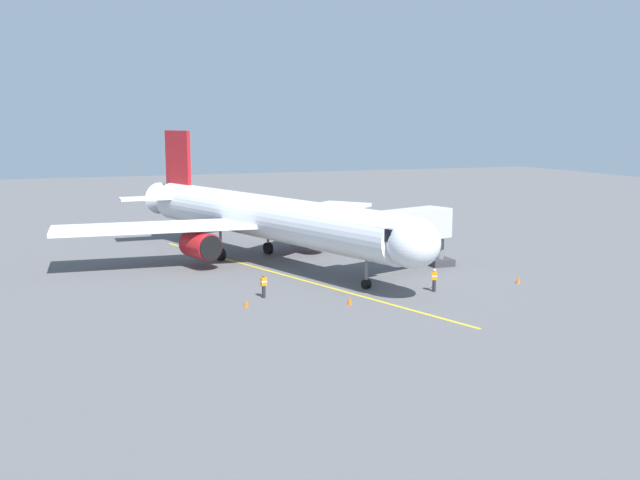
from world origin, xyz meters
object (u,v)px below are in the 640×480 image
object	(u,v)px
jet_bridge	(394,229)
ground_crew_wing_walker	(264,286)
ground_crew_marshaller	(434,280)
belt_loader_near_nose	(302,228)
safety_cone_nose_left	(518,280)
safety_cone_wing_starboard	(246,303)
safety_cone_nose_right	(434,285)
airplane	(261,217)
safety_cone_wing_port	(350,300)

from	to	relation	value
jet_bridge	ground_crew_wing_walker	distance (m)	13.25
jet_bridge	ground_crew_marshaller	bearing A→B (deg)	90.02
belt_loader_near_nose	safety_cone_nose_left	world-z (taller)	belt_loader_near_nose
safety_cone_nose_left	safety_cone_wing_starboard	distance (m)	21.53
safety_cone_nose_left	safety_cone_nose_right	xyz separation A→B (m)	(6.93, -0.84, 0.00)
airplane	safety_cone_nose_left	world-z (taller)	airplane
jet_bridge	safety_cone_nose_right	size ratio (longest dim) A/B	20.67
airplane	jet_bridge	distance (m)	12.50
ground_crew_marshaller	safety_cone_nose_left	bearing A→B (deg)	-179.21
airplane	safety_cone_wing_port	distance (m)	17.42
belt_loader_near_nose	airplane	bearing A→B (deg)	57.96
airplane	safety_cone_wing_starboard	world-z (taller)	airplane
airplane	safety_cone_nose_right	world-z (taller)	airplane
safety_cone_wing_port	safety_cone_wing_starboard	distance (m)	7.04
airplane	safety_cone_wing_starboard	bearing A→B (deg)	70.33
jet_bridge	ground_crew_marshaller	xyz separation A→B (m)	(-0.00, 6.67, -2.88)
belt_loader_near_nose	safety_cone_nose_left	bearing A→B (deg)	104.49
ground_crew_marshaller	safety_cone_nose_left	distance (m)	7.47
jet_bridge	safety_cone_wing_port	distance (m)	11.35
ground_crew_marshaller	belt_loader_near_nose	distance (m)	29.35
jet_bridge	belt_loader_near_nose	distance (m)	22.88
airplane	belt_loader_near_nose	world-z (taller)	airplane
belt_loader_near_nose	safety_cone_nose_right	distance (m)	28.42
jet_bridge	ground_crew_marshaller	world-z (taller)	jet_bridge
safety_cone_wing_starboard	safety_cone_nose_left	bearing A→B (deg)	178.83
ground_crew_marshaller	safety_cone_wing_port	distance (m)	7.43
safety_cone_wing_starboard	jet_bridge	bearing A→B (deg)	-156.48
safety_cone_nose_right	safety_cone_nose_left	bearing A→B (deg)	173.12
airplane	safety_cone_nose_left	bearing A→B (deg)	136.02
belt_loader_near_nose	safety_cone_nose_left	xyz separation A→B (m)	(-7.56, 29.24, -0.44)
ground_crew_wing_walker	belt_loader_near_nose	bearing A→B (deg)	-114.43
jet_bridge	safety_cone_wing_starboard	world-z (taller)	jet_bridge
belt_loader_near_nose	safety_cone_nose_right	xyz separation A→B (m)	(-0.63, 28.41, -0.44)
jet_bridge	safety_cone_nose_left	bearing A→B (deg)	138.56
ground_crew_wing_walker	safety_cone_nose_right	world-z (taller)	ground_crew_wing_walker
safety_cone_nose_left	safety_cone_wing_port	distance (m)	14.80
safety_cone_nose_left	safety_cone_wing_starboard	size ratio (longest dim) A/B	1.00
safety_cone_nose_right	safety_cone_wing_starboard	xyz separation A→B (m)	(14.60, 0.39, 0.00)
safety_cone_nose_right	jet_bridge	bearing A→B (deg)	-84.85
belt_loader_near_nose	safety_cone_wing_starboard	size ratio (longest dim) A/B	7.57
jet_bridge	safety_cone_nose_right	xyz separation A→B (m)	(-0.52, 5.74, -3.49)
safety_cone_nose_left	safety_cone_wing_starboard	xyz separation A→B (m)	(21.53, -0.44, 0.00)
safety_cone_nose_left	safety_cone_wing_starboard	world-z (taller)	same
airplane	ground_crew_marshaller	size ratio (longest dim) A/B	22.94
safety_cone_nose_left	safety_cone_nose_right	distance (m)	6.98
ground_crew_wing_walker	safety_cone_wing_port	distance (m)	6.35
ground_crew_wing_walker	belt_loader_near_nose	size ratio (longest dim) A/B	0.41
jet_bridge	ground_crew_wing_walker	size ratio (longest dim) A/B	6.65
ground_crew_marshaller	ground_crew_wing_walker	size ratio (longest dim) A/B	1.00
airplane	jet_bridge	world-z (taller)	airplane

